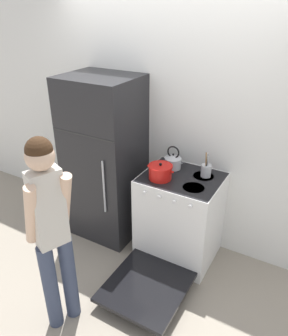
# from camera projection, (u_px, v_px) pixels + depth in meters

# --- Properties ---
(ground_plane) EXTENTS (14.00, 14.00, 0.00)m
(ground_plane) POSITION_uv_depth(u_px,v_px,m) (165.00, 228.00, 3.86)
(ground_plane) COLOR gray
(wall_back) EXTENTS (10.00, 0.06, 2.55)m
(wall_back) POSITION_uv_depth(u_px,v_px,m) (170.00, 124.00, 3.30)
(wall_back) COLOR silver
(wall_back) RESTS_ON ground_plane
(refrigerator) EXTENTS (0.74, 0.66, 1.76)m
(refrigerator) POSITION_uv_depth(u_px,v_px,m) (104.00, 160.00, 3.48)
(refrigerator) COLOR black
(refrigerator) RESTS_ON ground_plane
(stove_range) EXTENTS (0.74, 1.35, 0.91)m
(stove_range) POSITION_uv_depth(u_px,v_px,m) (178.00, 219.00, 3.26)
(stove_range) COLOR white
(stove_range) RESTS_ON ground_plane
(dutch_oven_pot) EXTENTS (0.27, 0.22, 0.16)m
(dutch_oven_pot) POSITION_uv_depth(u_px,v_px,m) (160.00, 172.00, 3.02)
(dutch_oven_pot) COLOR red
(dutch_oven_pot) RESTS_ON stove_range
(tea_kettle) EXTENTS (0.20, 0.16, 0.24)m
(tea_kettle) POSITION_uv_depth(u_px,v_px,m) (173.00, 161.00, 3.21)
(tea_kettle) COLOR silver
(tea_kettle) RESTS_ON stove_range
(utensil_jar) EXTENTS (0.10, 0.10, 0.26)m
(utensil_jar) POSITION_uv_depth(u_px,v_px,m) (206.00, 170.00, 3.06)
(utensil_jar) COLOR #B7BABF
(utensil_jar) RESTS_ON stove_range
(person) EXTENTS (0.35, 0.39, 1.64)m
(person) POSITION_uv_depth(u_px,v_px,m) (51.00, 228.00, 2.35)
(person) COLOR #38425B
(person) RESTS_ON ground_plane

